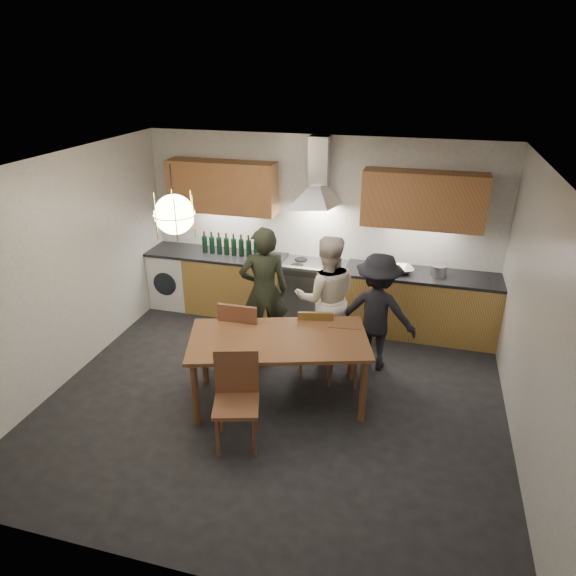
% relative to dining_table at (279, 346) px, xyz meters
% --- Properties ---
extents(ground, '(5.00, 5.00, 0.00)m').
position_rel_dining_table_xyz_m(ground, '(-0.05, 0.02, -0.71)').
color(ground, black).
rests_on(ground, ground).
extents(room_shell, '(5.02, 4.52, 2.61)m').
position_rel_dining_table_xyz_m(room_shell, '(-0.05, 0.02, 1.00)').
color(room_shell, white).
rests_on(room_shell, ground).
extents(counter_run, '(5.00, 0.62, 0.90)m').
position_rel_dining_table_xyz_m(counter_run, '(-0.03, 1.97, -0.26)').
color(counter_run, tan).
rests_on(counter_run, ground).
extents(range_stove, '(0.90, 0.60, 0.92)m').
position_rel_dining_table_xyz_m(range_stove, '(-0.05, 1.97, -0.27)').
color(range_stove, silver).
rests_on(range_stove, ground).
extents(wall_fixtures, '(4.30, 0.54, 1.10)m').
position_rel_dining_table_xyz_m(wall_fixtures, '(-0.05, 2.09, 1.16)').
color(wall_fixtures, '#B97A47').
rests_on(wall_fixtures, ground).
extents(pendant_lamp, '(0.43, 0.43, 0.70)m').
position_rel_dining_table_xyz_m(pendant_lamp, '(-1.05, -0.08, 1.39)').
color(pendant_lamp, black).
rests_on(pendant_lamp, ground).
extents(dining_table, '(2.09, 1.47, 0.80)m').
position_rel_dining_table_xyz_m(dining_table, '(0.00, 0.00, 0.00)').
color(dining_table, brown).
rests_on(dining_table, ground).
extents(chair_back_left, '(0.46, 0.46, 1.01)m').
position_rel_dining_table_xyz_m(chair_back_left, '(-0.55, 0.34, -0.13)').
color(chair_back_left, brown).
rests_on(chair_back_left, ground).
extents(chair_back_mid, '(0.48, 0.48, 0.90)m').
position_rel_dining_table_xyz_m(chair_back_mid, '(0.27, 0.60, -0.19)').
color(chair_back_mid, brown).
rests_on(chair_back_mid, ground).
extents(chair_back_right, '(0.40, 0.40, 0.81)m').
position_rel_dining_table_xyz_m(chair_back_right, '(0.63, 0.49, -0.24)').
color(chair_back_right, brown).
rests_on(chair_back_right, ground).
extents(chair_front, '(0.54, 0.54, 0.96)m').
position_rel_dining_table_xyz_m(chair_front, '(-0.23, -0.71, -0.16)').
color(chair_front, brown).
rests_on(chair_front, ground).
extents(person_left, '(0.72, 0.61, 1.69)m').
position_rel_dining_table_xyz_m(person_left, '(-0.48, 1.01, 0.13)').
color(person_left, black).
rests_on(person_left, ground).
extents(person_mid, '(0.93, 0.81, 1.62)m').
position_rel_dining_table_xyz_m(person_mid, '(0.30, 1.08, 0.10)').
color(person_mid, beige).
rests_on(person_mid, ground).
extents(person_right, '(1.00, 0.63, 1.48)m').
position_rel_dining_table_xyz_m(person_right, '(0.94, 1.00, 0.03)').
color(person_right, black).
rests_on(person_right, ground).
extents(mixing_bowl, '(0.42, 0.42, 0.08)m').
position_rel_dining_table_xyz_m(mixing_bowl, '(1.14, 1.94, 0.23)').
color(mixing_bowl, silver).
rests_on(mixing_bowl, counter_run).
extents(stock_pot, '(0.27, 0.27, 0.15)m').
position_rel_dining_table_xyz_m(stock_pot, '(1.62, 1.94, 0.27)').
color(stock_pot, '#B1B1B4').
rests_on(stock_pot, counter_run).
extents(wine_bottles, '(0.87, 0.08, 0.32)m').
position_rel_dining_table_xyz_m(wine_bottles, '(-1.30, 1.98, 0.35)').
color(wine_bottles, black).
rests_on(wine_bottles, counter_run).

